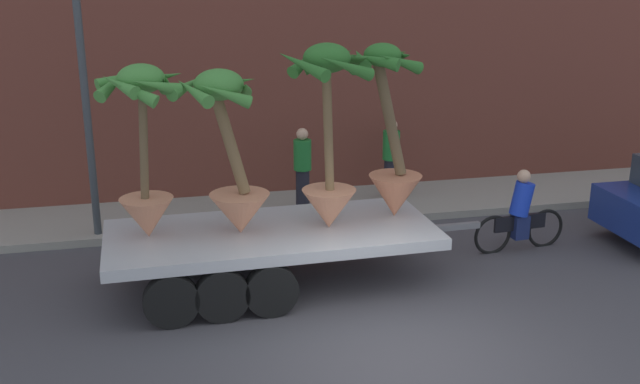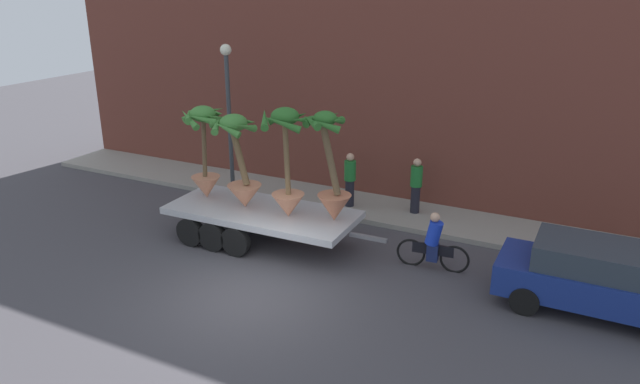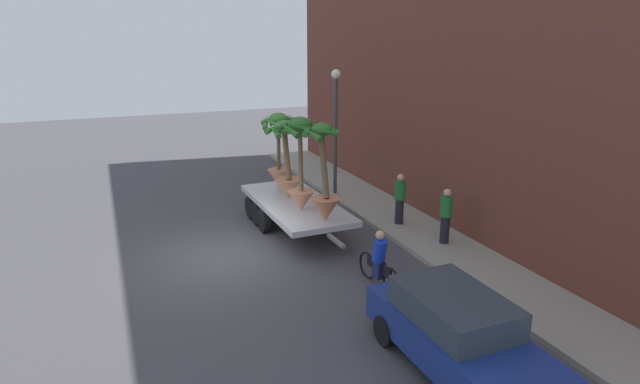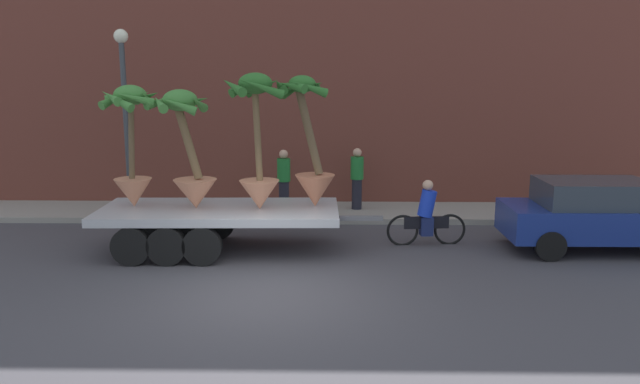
% 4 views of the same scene
% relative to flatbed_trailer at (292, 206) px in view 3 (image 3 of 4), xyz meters
% --- Properties ---
extents(ground_plane, '(60.00, 60.00, 0.00)m').
position_rel_flatbed_trailer_xyz_m(ground_plane, '(1.56, -2.56, -0.75)').
color(ground_plane, '#423F44').
extents(sidewalk, '(24.00, 2.20, 0.15)m').
position_rel_flatbed_trailer_xyz_m(sidewalk, '(1.56, 3.54, -0.67)').
color(sidewalk, gray).
rests_on(sidewalk, ground).
extents(building_facade, '(24.00, 1.20, 7.97)m').
position_rel_flatbed_trailer_xyz_m(building_facade, '(1.56, 5.24, 3.24)').
color(building_facade, brown).
rests_on(building_facade, ground).
extents(flatbed_trailer, '(6.22, 2.35, 0.98)m').
position_rel_flatbed_trailer_xyz_m(flatbed_trailer, '(0.00, 0.00, 0.00)').
color(flatbed_trailer, '#B7BABF').
rests_on(flatbed_trailer, ground).
extents(potted_palm_rear, '(1.50, 1.40, 2.57)m').
position_rel_flatbed_trailer_xyz_m(potted_palm_rear, '(-0.36, -0.05, 1.43)').
color(potted_palm_rear, tan).
rests_on(potted_palm_rear, flatbed_trailer).
extents(potted_palm_middle, '(1.33, 1.21, 2.86)m').
position_rel_flatbed_trailer_xyz_m(potted_palm_middle, '(2.25, 0.18, 1.44)').
color(potted_palm_middle, '#C17251').
rests_on(potted_palm_middle, flatbed_trailer).
extents(potted_palm_front, '(1.45, 1.38, 2.91)m').
position_rel_flatbed_trailer_xyz_m(potted_palm_front, '(1.15, -0.13, 1.65)').
color(potted_palm_front, tan).
rests_on(potted_palm_front, flatbed_trailer).
extents(potted_palm_extra, '(1.36, 1.38, 2.65)m').
position_rel_flatbed_trailer_xyz_m(potted_palm_extra, '(-1.63, 0.10, 1.62)').
color(potted_palm_extra, tan).
rests_on(potted_palm_extra, flatbed_trailer).
extents(cyclist, '(1.84, 0.38, 1.54)m').
position_rel_flatbed_trailer_xyz_m(cyclist, '(4.90, 0.59, -0.08)').
color(cyclist, black).
rests_on(cyclist, ground).
extents(parked_car, '(4.23, 1.81, 1.58)m').
position_rel_flatbed_trailer_xyz_m(parked_car, '(8.63, 0.20, 0.08)').
color(parked_car, navy).
rests_on(parked_car, ground).
extents(pedestrian_near_gate, '(0.36, 0.36, 1.71)m').
position_rel_flatbed_trailer_xyz_m(pedestrian_near_gate, '(1.43, 3.27, 0.29)').
color(pedestrian_near_gate, black).
rests_on(pedestrian_near_gate, sidewalk).
extents(pedestrian_far_left, '(0.36, 0.36, 1.71)m').
position_rel_flatbed_trailer_xyz_m(pedestrian_far_left, '(3.43, 3.66, 0.29)').
color(pedestrian_far_left, black).
rests_on(pedestrian_far_left, sidewalk).
extents(street_lamp, '(0.36, 0.36, 4.83)m').
position_rel_flatbed_trailer_xyz_m(street_lamp, '(-2.61, 2.74, 2.48)').
color(street_lamp, '#383D42').
rests_on(street_lamp, sidewalk).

